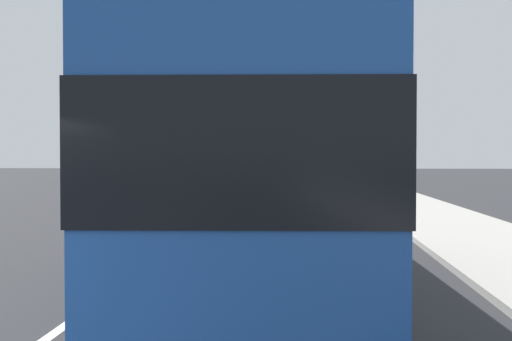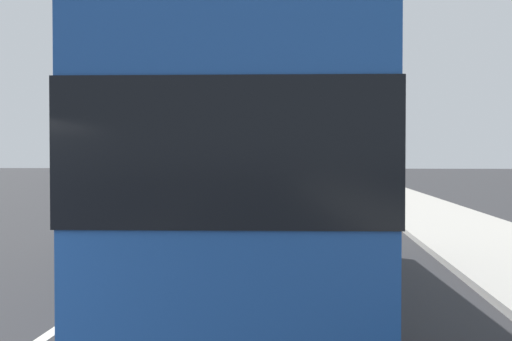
% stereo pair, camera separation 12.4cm
% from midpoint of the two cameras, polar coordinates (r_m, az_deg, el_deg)
% --- Properties ---
extents(lane_divider_line, '(110.00, 0.16, 0.01)m').
position_cam_midpoint_polar(lane_divider_line, '(13.32, -9.60, -8.25)').
color(lane_divider_line, silver).
rests_on(lane_divider_line, ground).
extents(coach_bus, '(10.91, 3.01, 3.36)m').
position_cam_midpoint_polar(coach_bus, '(9.81, -0.34, -0.56)').
color(coach_bus, '#1E4C9E').
rests_on(coach_bus, ground).
extents(car_oncoming, '(4.17, 2.03, 1.50)m').
position_cam_midpoint_polar(car_oncoming, '(42.43, -3.06, -0.70)').
color(car_oncoming, navy).
rests_on(car_oncoming, ground).
extents(car_side_street, '(4.68, 1.96, 1.57)m').
position_cam_midpoint_polar(car_side_street, '(25.69, 1.68, -1.98)').
color(car_side_street, gray).
rests_on(car_side_street, ground).
extents(car_behind_bus, '(4.71, 2.11, 1.48)m').
position_cam_midpoint_polar(car_behind_bus, '(42.94, 2.72, -0.69)').
color(car_behind_bus, silver).
rests_on(car_behind_bus, ground).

